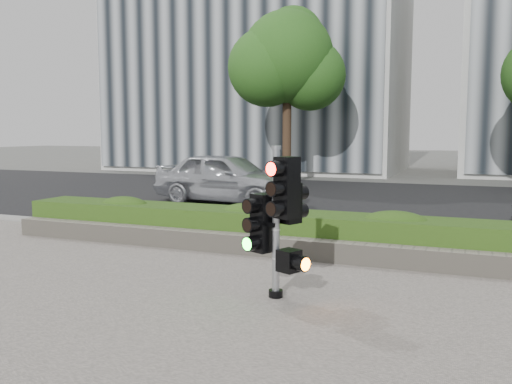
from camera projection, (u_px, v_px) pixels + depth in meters
ground at (258, 290)px, 7.46m from camera, size 120.00×120.00×0.00m
sidewalk at (161, 360)px, 5.15m from camera, size 16.00×11.00×0.03m
road at (378, 202)px, 16.68m from camera, size 60.00×13.00×0.02m
curb at (319, 243)px, 10.36m from camera, size 60.00×0.25×0.12m
stone_wall at (299, 249)px, 9.19m from camera, size 12.00×0.32×0.34m
hedge at (310, 232)px, 9.77m from camera, size 12.00×1.00×0.68m
building_left at (261, 39)px, 31.17m from camera, size 16.00×9.00×15.00m
tree_left at (287, 61)px, 22.00m from camera, size 4.61×4.03×7.34m
traffic_signal at (279, 214)px, 6.94m from camera, size 0.73×0.62×1.97m
car_silver at (227, 178)px, 16.29m from camera, size 4.73×2.37×1.55m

